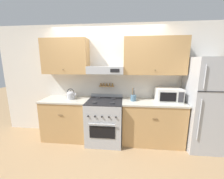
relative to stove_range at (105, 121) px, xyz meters
name	(u,v)px	position (x,y,z in m)	size (l,w,h in m)	color
ground_plane	(103,147)	(0.00, -0.26, -0.46)	(16.00, 16.00, 0.00)	#937551
wall_back	(109,73)	(0.06, 0.32, 1.01)	(5.20, 0.46, 2.55)	silver
counter_left	(67,118)	(-0.89, 0.06, 0.00)	(1.02, 0.63, 0.92)	tan
counter_right	(152,122)	(1.01, 0.06, 0.00)	(1.28, 0.63, 0.92)	tan
stove_range	(105,121)	(0.00, 0.00, 0.00)	(0.75, 0.74, 0.99)	#ADAFB5
refrigerator	(205,104)	(2.02, 0.00, 0.45)	(0.70, 0.73, 1.82)	#ADAFB5
tea_kettle	(71,95)	(-0.77, 0.07, 0.55)	(0.22, 0.17, 0.24)	#B7B7BC
microwave	(169,95)	(1.33, 0.09, 0.60)	(0.51, 0.35, 0.28)	white
utensil_crock	(133,98)	(0.61, 0.07, 0.52)	(0.12, 0.12, 0.28)	slate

